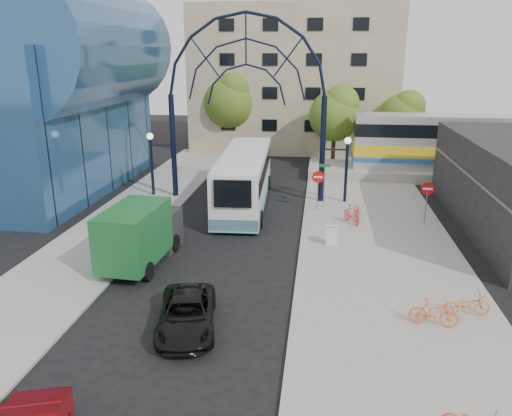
# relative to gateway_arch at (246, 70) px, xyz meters

# --- Properties ---
(ground) EXTENTS (120.00, 120.00, 0.00)m
(ground) POSITION_rel_gateway_arch_xyz_m (0.00, -14.00, -8.56)
(ground) COLOR black
(ground) RESTS_ON ground
(sidewalk_east) EXTENTS (8.00, 56.00, 0.12)m
(sidewalk_east) POSITION_rel_gateway_arch_xyz_m (8.00, -10.00, -8.50)
(sidewalk_east) COLOR gray
(sidewalk_east) RESTS_ON ground
(plaza_west) EXTENTS (5.00, 50.00, 0.12)m
(plaza_west) POSITION_rel_gateway_arch_xyz_m (-6.50, -8.00, -8.50)
(plaza_west) COLOR gray
(plaza_west) RESTS_ON ground
(gateway_arch) EXTENTS (13.64, 0.44, 12.10)m
(gateway_arch) POSITION_rel_gateway_arch_xyz_m (0.00, 0.00, 0.00)
(gateway_arch) COLOR black
(gateway_arch) RESTS_ON ground
(stop_sign) EXTENTS (0.80, 0.07, 2.50)m
(stop_sign) POSITION_rel_gateway_arch_xyz_m (4.80, -2.00, -6.56)
(stop_sign) COLOR slate
(stop_sign) RESTS_ON sidewalk_east
(do_not_enter_sign) EXTENTS (0.76, 0.07, 2.48)m
(do_not_enter_sign) POSITION_rel_gateway_arch_xyz_m (11.00, -4.00, -6.58)
(do_not_enter_sign) COLOR slate
(do_not_enter_sign) RESTS_ON sidewalk_east
(street_name_sign) EXTENTS (0.70, 0.70, 2.80)m
(street_name_sign) POSITION_rel_gateway_arch_xyz_m (5.20, -1.40, -6.43)
(street_name_sign) COLOR slate
(street_name_sign) RESTS_ON sidewalk_east
(sandwich_board) EXTENTS (0.55, 0.61, 0.99)m
(sandwich_board) POSITION_rel_gateway_arch_xyz_m (5.60, -8.02, -7.81)
(sandwich_board) COLOR white
(sandwich_board) RESTS_ON sidewalk_east
(transit_hall) EXTENTS (16.50, 18.00, 14.50)m
(transit_hall) POSITION_rel_gateway_arch_xyz_m (-15.30, 1.00, -1.86)
(transit_hall) COLOR #28507D
(transit_hall) RESTS_ON ground
(apartment_block) EXTENTS (20.00, 12.10, 14.00)m
(apartment_block) POSITION_rel_gateway_arch_xyz_m (2.00, 20.97, -1.55)
(apartment_block) COLOR tan
(apartment_block) RESTS_ON ground
(tree_north_a) EXTENTS (4.48, 4.48, 7.00)m
(tree_north_a) POSITION_rel_gateway_arch_xyz_m (6.12, 11.93, -3.95)
(tree_north_a) COLOR #382314
(tree_north_a) RESTS_ON ground
(tree_north_b) EXTENTS (5.12, 5.12, 8.00)m
(tree_north_b) POSITION_rel_gateway_arch_xyz_m (-3.88, 15.93, -3.29)
(tree_north_b) COLOR #382314
(tree_north_b) RESTS_ON ground
(tree_north_c) EXTENTS (4.16, 4.16, 6.50)m
(tree_north_c) POSITION_rel_gateway_arch_xyz_m (12.12, 13.93, -4.28)
(tree_north_c) COLOR #382314
(tree_north_c) RESTS_ON ground
(city_bus) EXTENTS (3.45, 12.61, 3.43)m
(city_bus) POSITION_rel_gateway_arch_xyz_m (0.02, -1.08, -6.76)
(city_bus) COLOR silver
(city_bus) RESTS_ON ground
(green_truck) EXTENTS (2.55, 5.97, 2.95)m
(green_truck) POSITION_rel_gateway_arch_xyz_m (-3.36, -11.21, -7.08)
(green_truck) COLOR black
(green_truck) RESTS_ON ground
(black_suv) EXTENTS (2.79, 4.64, 1.21)m
(black_suv) POSITION_rel_gateway_arch_xyz_m (0.30, -16.82, -7.95)
(black_suv) COLOR black
(black_suv) RESTS_ON ground
(bike_near_a) EXTENTS (0.70, 1.82, 0.94)m
(bike_near_a) POSITION_rel_gateway_arch_xyz_m (7.22, -3.68, -7.96)
(bike_near_a) COLOR #D14F29
(bike_near_a) RESTS_ON sidewalk_east
(bike_near_b) EXTENTS (1.24, 1.77, 1.05)m
(bike_near_b) POSITION_rel_gateway_arch_xyz_m (6.81, -4.42, -7.91)
(bike_near_b) COLOR #FA3532
(bike_near_b) RESTS_ON sidewalk_east
(bike_far_a) EXTENTS (1.79, 0.82, 0.91)m
(bike_far_a) POSITION_rel_gateway_arch_xyz_m (10.58, -14.68, -7.98)
(bike_far_a) COLOR orange
(bike_far_a) RESTS_ON sidewalk_east
(bike_far_b) EXTENTS (1.81, 0.76, 1.05)m
(bike_far_b) POSITION_rel_gateway_arch_xyz_m (9.17, -15.63, -7.91)
(bike_far_b) COLOR #E75E2E
(bike_far_b) RESTS_ON sidewalk_east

